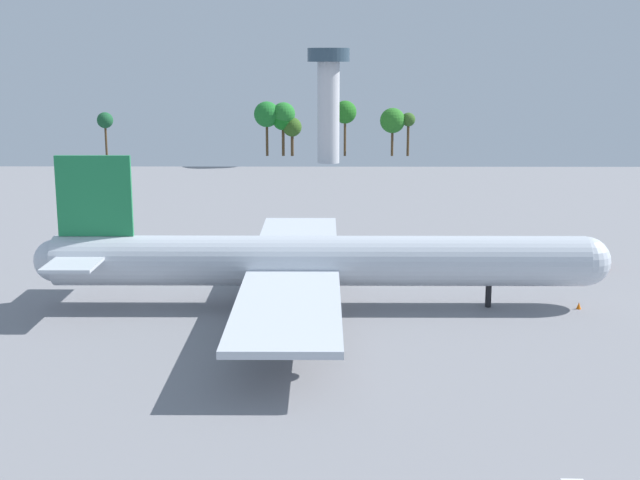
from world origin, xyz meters
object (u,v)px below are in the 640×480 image
Objects in this scene: pushback_tractor at (587,260)px; control_tower at (329,94)px; safety_cone_nose at (579,306)px; cargo_airplane at (316,262)px.

control_tower is at bearing 106.21° from pushback_tractor.
control_tower reaches higher than pushback_tractor.
pushback_tractor is 5.37× the size of safety_cone_nose.
control_tower is (1.96, 141.61, 13.43)m from cargo_airplane.
safety_cone_nose is (-7.04, -20.35, -0.60)m from pushback_tractor.
cargo_airplane is at bearing 178.53° from safety_cone_nose.
control_tower is at bearing 89.21° from cargo_airplane.
pushback_tractor is 0.14× the size of control_tower.
cargo_airplane is 30.81m from safety_cone_nose.
safety_cone_nose is at bearing -109.08° from pushback_tractor.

